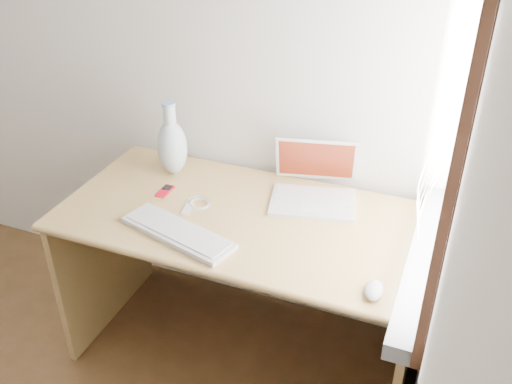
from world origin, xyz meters
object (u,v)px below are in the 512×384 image
at_px(vase, 172,145).
at_px(desk, 251,247).
at_px(laptop, 316,188).
at_px(external_keyboard, 178,232).

bearing_deg(vase, desk, -15.23).
xyz_separation_m(laptop, vase, (-0.65, -0.02, 0.08)).
bearing_deg(external_keyboard, vase, 135.50).
bearing_deg(external_keyboard, laptop, 62.40).
xyz_separation_m(desk, external_keyboard, (-0.17, -0.30, 0.23)).
bearing_deg(vase, external_keyboard, -59.60).
xyz_separation_m(laptop, external_keyboard, (-0.40, -0.44, -0.04)).
relative_size(laptop, vase, 1.15).
distance_m(desk, laptop, 0.38).
height_order(laptop, external_keyboard, laptop).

